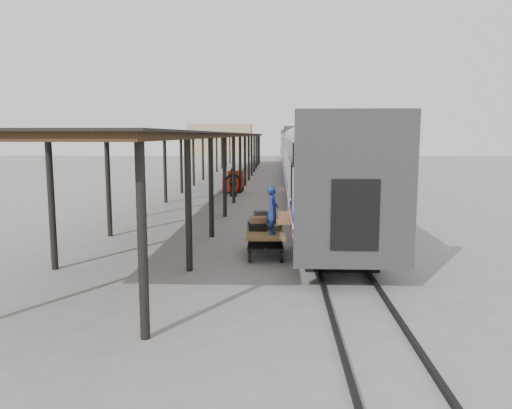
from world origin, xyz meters
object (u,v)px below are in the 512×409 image
object	(u,v)px
porter	(273,210)
baggage_cart	(265,236)
luggage_tug	(234,183)
pedestrian	(233,182)

from	to	relation	value
porter	baggage_cart	bearing A→B (deg)	28.31
luggage_tug	pedestrian	world-z (taller)	pedestrian
baggage_cart	pedestrian	size ratio (longest dim) A/B	1.27
porter	pedestrian	world-z (taller)	porter
luggage_tug	porter	distance (m)	19.22
luggage_tug	pedestrian	distance (m)	2.30
luggage_tug	porter	xyz separation A→B (m)	(2.96, -18.97, 0.95)
baggage_cart	porter	xyz separation A→B (m)	(0.25, -0.65, 0.99)
baggage_cart	pedestrian	xyz separation A→B (m)	(-2.52, 16.04, 0.32)
baggage_cart	porter	size ratio (longest dim) A/B	1.56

